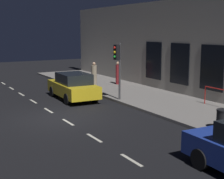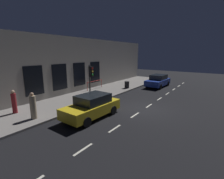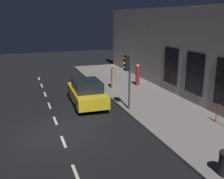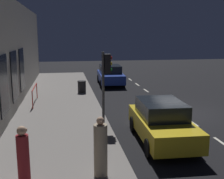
# 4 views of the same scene
# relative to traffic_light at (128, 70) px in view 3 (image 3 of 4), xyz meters

# --- Properties ---
(ground_plane) EXTENTS (60.00, 60.00, 0.00)m
(ground_plane) POSITION_rel_traffic_light_xyz_m (-4.14, -1.59, -2.48)
(ground_plane) COLOR black
(sidewalk) EXTENTS (4.50, 32.00, 0.15)m
(sidewalk) POSITION_rel_traffic_light_xyz_m (2.11, -1.59, -2.40)
(sidewalk) COLOR gray
(sidewalk) RESTS_ON ground
(building_facade) EXTENTS (0.65, 32.00, 6.00)m
(building_facade) POSITION_rel_traffic_light_xyz_m (4.66, -1.59, 0.52)
(building_facade) COLOR gray
(building_facade) RESTS_ON ground
(lane_centre_line) EXTENTS (0.12, 27.20, 0.01)m
(lane_centre_line) POSITION_rel_traffic_light_xyz_m (-4.14, -2.59, -2.47)
(lane_centre_line) COLOR beige
(lane_centre_line) RESTS_ON ground
(traffic_light) EXTENTS (0.46, 0.32, 3.24)m
(traffic_light) POSITION_rel_traffic_light_xyz_m (0.00, 0.00, 0.00)
(traffic_light) COLOR #424244
(traffic_light) RESTS_ON sidewalk
(parked_car_0) EXTENTS (2.03, 4.30, 1.58)m
(parked_car_0) POSITION_rel_traffic_light_xyz_m (-1.87, 2.02, -1.69)
(parked_car_0) COLOR gold
(parked_car_0) RESTS_ON ground
(pedestrian_0) EXTENTS (0.45, 0.45, 1.67)m
(pedestrian_0) POSITION_rel_traffic_light_xyz_m (2.92, 4.85, -1.54)
(pedestrian_0) COLOR maroon
(pedestrian_0) RESTS_ON sidewalk
(pedestrian_1) EXTENTS (0.40, 0.40, 1.75)m
(pedestrian_1) POSITION_rel_traffic_light_xyz_m (0.85, 4.64, -1.52)
(pedestrian_1) COLOR gray
(pedestrian_1) RESTS_ON sidewalk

